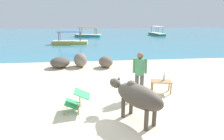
# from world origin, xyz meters

# --- Properties ---
(sand_beach) EXTENTS (18.00, 14.00, 0.04)m
(sand_beach) POSITION_xyz_m (0.00, 0.00, 0.02)
(sand_beach) COLOR beige
(sand_beach) RESTS_ON ground
(water_surface) EXTENTS (60.00, 36.00, 0.03)m
(water_surface) POSITION_xyz_m (0.00, 22.00, 0.00)
(water_surface) COLOR teal
(water_surface) RESTS_ON ground
(cow) EXTENTS (1.44, 1.88, 1.13)m
(cow) POSITION_xyz_m (0.46, -0.46, 0.78)
(cow) COLOR #4C4238
(cow) RESTS_ON sand_beach
(low_bench_table) EXTENTS (0.83, 0.59, 0.46)m
(low_bench_table) POSITION_xyz_m (1.87, 1.47, 0.42)
(low_bench_table) COLOR #A37A4C
(low_bench_table) RESTS_ON sand_beach
(bottle) EXTENTS (0.07, 0.07, 0.30)m
(bottle) POSITION_xyz_m (1.99, 1.52, 0.62)
(bottle) COLOR #A3C6D1
(bottle) RESTS_ON low_bench_table
(deck_chair_far) EXTENTS (0.79, 0.58, 0.68)m
(deck_chair_far) POSITION_xyz_m (-1.22, 0.29, 0.42)
(deck_chair_far) COLOR #A37A4C
(deck_chair_far) RESTS_ON sand_beach
(person_standing) EXTENTS (0.49, 0.32, 1.62)m
(person_standing) POSITION_xyz_m (0.95, 1.23, 0.99)
(person_standing) COLOR #4C4C51
(person_standing) RESTS_ON sand_beach
(shore_rock_large) EXTENTS (1.02, 1.20, 0.78)m
(shore_rock_large) POSITION_xyz_m (-1.39, 5.72, 0.43)
(shore_rock_large) COLOR gray
(shore_rock_large) RESTS_ON sand_beach
(shore_rock_medium) EXTENTS (1.26, 1.20, 0.59)m
(shore_rock_medium) POSITION_xyz_m (-2.53, 5.65, 0.34)
(shore_rock_medium) COLOR brown
(shore_rock_medium) RESTS_ON sand_beach
(shore_rock_small) EXTENTS (1.09, 1.14, 0.63)m
(shore_rock_small) POSITION_xyz_m (0.05, 5.41, 0.35)
(shore_rock_small) COLOR #6B5B4C
(shore_rock_small) RESTS_ON sand_beach
(boat_yellow) EXTENTS (3.72, 1.33, 1.29)m
(boat_yellow) POSITION_xyz_m (-2.91, 15.37, 0.29)
(boat_yellow) COLOR gold
(boat_yellow) RESTS_ON water_surface
(boat_teal) EXTENTS (3.85, 2.09, 1.29)m
(boat_teal) POSITION_xyz_m (-1.09, 22.23, 0.29)
(boat_teal) COLOR teal
(boat_teal) RESTS_ON water_surface
(boat_green) EXTENTS (1.69, 3.80, 1.29)m
(boat_green) POSITION_xyz_m (9.21, 23.43, 0.29)
(boat_green) COLOR #338E66
(boat_green) RESTS_ON water_surface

